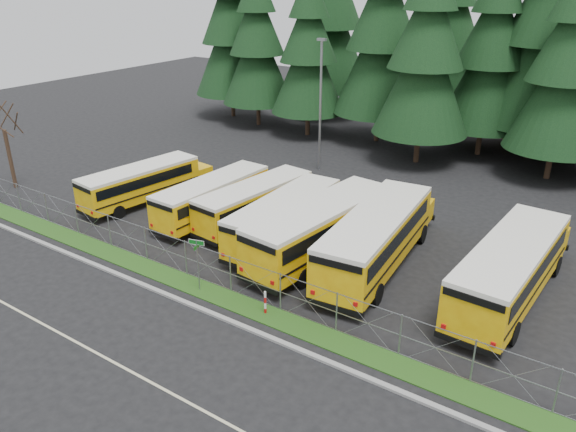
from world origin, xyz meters
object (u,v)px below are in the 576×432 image
object	(u,v)px
bus_east	(512,271)
striped_bollard	(265,303)
bus_2	(216,198)
light_standard	(321,101)
bus_6	(378,239)
street_sign	(197,254)
bus_3	(259,203)
bus_4	(288,219)
bus_0	(145,184)
bus_5	(325,230)

from	to	relation	value
bus_east	striped_bollard	world-z (taller)	bus_east
bus_2	light_standard	size ratio (longest dim) A/B	1.00
bus_6	street_sign	size ratio (longest dim) A/B	4.41
bus_2	striped_bollard	distance (m)	11.78
bus_3	striped_bollard	size ratio (longest dim) A/B	8.42
bus_4	striped_bollard	distance (m)	7.88
street_sign	light_standard	xyz separation A→B (m)	(-4.82, 19.45, 3.47)
light_standard	bus_4	bearing A→B (deg)	-66.64
bus_3	bus_0	bearing A→B (deg)	-163.07
bus_6	street_sign	xyz separation A→B (m)	(-6.23, -7.24, 0.41)
bus_6	bus_east	size ratio (longest dim) A/B	1.02
bus_east	bus_5	bearing A→B (deg)	-171.53
bus_4	bus_5	distance (m)	2.79
light_standard	street_sign	bearing A→B (deg)	-76.07
light_standard	bus_east	bearing A→B (deg)	-33.24
bus_4	striped_bollard	xyz separation A→B (m)	(3.49, -7.01, -0.80)
bus_2	light_standard	bearing A→B (deg)	90.23
bus_east	bus_6	bearing A→B (deg)	-172.77
street_sign	light_standard	world-z (taller)	light_standard
bus_4	bus_6	distance (m)	5.76
bus_5	street_sign	xyz separation A→B (m)	(-3.24, -6.79, 0.45)
bus_2	street_sign	world-z (taller)	street_sign
light_standard	striped_bollard	bearing A→B (deg)	-65.49
bus_0	street_sign	bearing A→B (deg)	-23.88
bus_3	bus_6	bearing A→B (deg)	-0.71
bus_4	street_sign	bearing A→B (deg)	-95.49
bus_2	bus_6	size ratio (longest dim) A/B	0.82
bus_2	bus_5	xyz separation A→B (m)	(8.48, -0.65, 0.25)
bus_4	street_sign	size ratio (longest dim) A/B	3.81
striped_bollard	bus_0	bearing A→B (deg)	156.49
bus_3	bus_4	distance (m)	3.20
bus_0	street_sign	world-z (taller)	street_sign
bus_3	bus_east	bearing A→B (deg)	4.30
bus_3	bus_6	world-z (taller)	bus_6
bus_6	bus_2	bearing A→B (deg)	173.30
light_standard	bus_5	bearing A→B (deg)	-57.53
bus_0	bus_5	xyz separation A→B (m)	(14.28, 0.10, 0.28)
bus_3	light_standard	world-z (taller)	light_standard
bus_6	bus_4	bearing A→B (deg)	175.03
bus_east	bus_4	bearing A→B (deg)	-174.56
bus_2	bus_3	size ratio (longest dim) A/B	1.00
bus_2	bus_east	distance (m)	18.22
bus_2	bus_4	size ratio (longest dim) A/B	0.95
bus_5	light_standard	xyz separation A→B (m)	(-8.06, 12.66, 3.92)
bus_2	bus_east	world-z (taller)	bus_east
bus_0	bus_4	bearing A→B (deg)	9.69
bus_6	striped_bollard	world-z (taller)	bus_6
bus_6	street_sign	world-z (taller)	bus_6
bus_5	bus_6	xyz separation A→B (m)	(3.00, 0.46, 0.04)
bus_3	bus_east	world-z (taller)	bus_east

